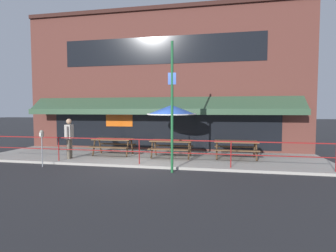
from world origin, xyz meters
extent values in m
plane|color=#2D2D30|center=(0.00, 0.00, 0.00)|extent=(120.00, 120.00, 0.00)
cube|color=#ADA89E|center=(0.00, 2.00, 0.05)|extent=(15.00, 4.00, 0.10)
cube|color=brown|center=(0.00, 4.25, 3.65)|extent=(15.00, 0.50, 7.29)
cube|color=black|center=(0.00, 3.99, 5.25)|extent=(10.50, 0.02, 1.40)
cube|color=#3A1E1A|center=(0.00, 4.19, 7.39)|extent=(15.00, 0.62, 0.20)
cube|color=black|center=(0.00, 3.99, 1.35)|extent=(12.00, 0.02, 2.30)
cube|color=orange|center=(-2.25, 3.97, 1.65)|extent=(1.50, 0.02, 0.70)
cube|color=#335138|center=(0.00, 3.45, 2.50)|extent=(13.80, 0.92, 0.70)
cube|color=#335138|center=(0.00, 2.94, 2.10)|extent=(13.80, 0.08, 0.28)
cylinder|color=maroon|center=(-3.45, 0.30, 0.57)|extent=(0.04, 0.04, 0.95)
cylinder|color=maroon|center=(0.00, 0.30, 0.57)|extent=(0.04, 0.04, 0.95)
cylinder|color=maroon|center=(3.45, 0.30, 0.57)|extent=(0.04, 0.04, 0.95)
cylinder|color=maroon|center=(6.90, 0.30, 0.57)|extent=(0.04, 0.04, 0.95)
cube|color=maroon|center=(0.00, 0.30, 1.05)|extent=(13.80, 0.04, 0.04)
cube|color=maroon|center=(0.00, 0.30, 0.57)|extent=(13.80, 0.03, 0.03)
cube|color=brown|center=(-1.77, 1.97, 0.84)|extent=(1.80, 0.80, 0.05)
cube|color=brown|center=(-1.77, 1.39, 0.54)|extent=(1.80, 0.26, 0.04)
cube|color=brown|center=(-1.77, 2.55, 0.54)|extent=(1.80, 0.26, 0.04)
cylinder|color=#48311E|center=(-0.97, 1.65, 0.47)|extent=(0.07, 0.30, 0.73)
cylinder|color=#48311E|center=(-0.97, 2.29, 0.47)|extent=(0.07, 0.30, 0.73)
cylinder|color=#48311E|center=(-2.57, 1.65, 0.47)|extent=(0.07, 0.30, 0.73)
cylinder|color=#48311E|center=(-2.57, 2.29, 0.47)|extent=(0.07, 0.30, 0.73)
cube|color=brown|center=(0.99, 1.86, 0.84)|extent=(1.80, 0.80, 0.05)
cube|color=brown|center=(0.99, 1.28, 0.54)|extent=(1.80, 0.26, 0.04)
cube|color=brown|center=(0.99, 2.44, 0.54)|extent=(1.80, 0.26, 0.04)
cylinder|color=#48311E|center=(1.79, 1.54, 0.47)|extent=(0.07, 0.30, 0.73)
cylinder|color=#48311E|center=(1.79, 2.18, 0.47)|extent=(0.07, 0.30, 0.73)
cylinder|color=#48311E|center=(0.19, 1.54, 0.47)|extent=(0.07, 0.30, 0.73)
cylinder|color=#48311E|center=(0.19, 2.18, 0.47)|extent=(0.07, 0.30, 0.73)
cube|color=brown|center=(3.74, 2.09, 0.84)|extent=(1.80, 0.80, 0.05)
cube|color=brown|center=(3.74, 1.51, 0.54)|extent=(1.80, 0.26, 0.04)
cube|color=brown|center=(3.74, 2.67, 0.54)|extent=(1.80, 0.26, 0.04)
cylinder|color=#48311E|center=(4.54, 1.77, 0.47)|extent=(0.07, 0.30, 0.73)
cylinder|color=#48311E|center=(4.54, 2.41, 0.47)|extent=(0.07, 0.30, 0.73)
cylinder|color=#48311E|center=(2.94, 1.77, 0.47)|extent=(0.07, 0.30, 0.73)
cylinder|color=#48311E|center=(2.94, 2.41, 0.47)|extent=(0.07, 0.30, 0.73)
cylinder|color=#B7B2A8|center=(0.99, 1.87, 1.25)|extent=(0.04, 0.04, 2.30)
cone|color=#2D56B7|center=(0.99, 1.87, 2.20)|extent=(2.10, 2.11, 0.45)
cylinder|color=white|center=(0.99, 1.87, 2.01)|extent=(2.14, 2.14, 0.09)
sphere|color=#B7B2A8|center=(0.99, 1.87, 2.44)|extent=(0.07, 0.07, 0.07)
cylinder|color=#665B4C|center=(-3.29, 0.90, 0.53)|extent=(0.15, 0.15, 0.86)
cylinder|color=#665B4C|center=(-3.26, 0.71, 0.53)|extent=(0.15, 0.15, 0.86)
cube|color=#B2ADA3|center=(-3.27, 0.80, 1.26)|extent=(0.30, 0.43, 0.60)
cylinder|color=#B2ADA3|center=(-3.31, 1.06, 1.23)|extent=(0.10, 0.10, 0.54)
cylinder|color=#B2ADA3|center=(-3.23, 0.55, 1.23)|extent=(0.10, 0.10, 0.54)
sphere|color=tan|center=(-3.27, 0.80, 1.70)|extent=(0.22, 0.22, 0.22)
cylinder|color=gray|center=(-3.61, -0.51, 0.57)|extent=(0.04, 0.04, 1.15)
cylinder|color=gray|center=(-3.61, -0.51, 1.25)|extent=(0.15, 0.15, 0.20)
sphere|color=gray|center=(-3.61, -0.51, 1.35)|extent=(0.14, 0.14, 0.14)
cube|color=silver|center=(-3.61, -0.59, 1.26)|extent=(0.08, 0.01, 0.13)
cylinder|color=#1E6033|center=(1.42, -0.45, 2.26)|extent=(0.09, 0.09, 4.52)
cube|color=blue|center=(1.42, -0.47, 3.25)|extent=(0.28, 0.02, 0.40)
camera|label=1|loc=(2.99, -9.33, 2.18)|focal=28.00mm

